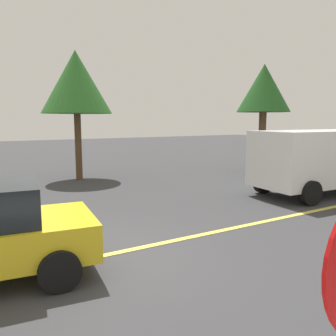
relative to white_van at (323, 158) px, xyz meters
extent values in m
plane|color=#38383A|center=(-8.76, -1.40, -1.27)|extent=(80.00, 80.00, 0.00)
cube|color=#E0D14C|center=(-5.76, -1.40, -1.26)|extent=(28.00, 0.16, 0.01)
cube|color=white|center=(0.02, 0.00, 0.02)|extent=(5.31, 2.31, 1.82)
cube|color=black|center=(-2.05, 0.12, 0.42)|extent=(0.27, 1.85, 0.80)
cylinder|color=black|center=(-1.80, -0.89, -0.89)|extent=(0.77, 0.31, 0.76)
cylinder|color=black|center=(-1.68, 1.10, -0.89)|extent=(0.77, 0.31, 0.76)
cylinder|color=black|center=(1.85, 0.89, -0.89)|extent=(0.77, 0.31, 0.76)
cylinder|color=black|center=(-9.54, -2.35, -0.95)|extent=(0.66, 0.29, 0.64)
cylinder|color=black|center=(-9.34, -0.63, -0.95)|extent=(0.66, 0.29, 0.64)
cylinder|color=#513823|center=(1.67, 4.45, 0.20)|extent=(0.34, 0.34, 2.93)
cone|color=#1E4C1C|center=(1.67, 4.45, 2.77)|extent=(2.50, 2.50, 2.22)
cylinder|color=#513823|center=(-6.40, 7.28, 0.15)|extent=(0.28, 0.28, 2.83)
cone|color=#286023|center=(-6.40, 7.28, 2.87)|extent=(2.94, 2.94, 2.61)
camera|label=1|loc=(-10.64, -7.33, 1.28)|focal=36.58mm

